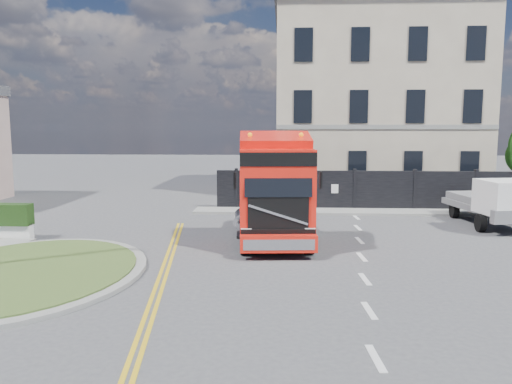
{
  "coord_description": "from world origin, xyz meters",
  "views": [
    {
      "loc": [
        0.38,
        -16.31,
        4.17
      ],
      "look_at": [
        -0.61,
        1.96,
        1.8
      ],
      "focal_mm": 35.0,
      "sensor_mm": 36.0,
      "label": 1
    }
  ],
  "objects": [
    {
      "name": "truck",
      "position": [
        0.09,
        1.25,
        1.75
      ],
      "size": [
        2.92,
        6.68,
        3.9
      ],
      "rotation": [
        0.0,
        0.0,
        0.08
      ],
      "color": "black",
      "rests_on": "ground"
    },
    {
      "name": "hoarding_fence",
      "position": [
        6.55,
        9.0,
        1.0
      ],
      "size": [
        18.8,
        0.25,
        2.0
      ],
      "color": "black",
      "rests_on": "ground"
    },
    {
      "name": "flatbed_pickup",
      "position": [
        9.33,
        4.46,
        1.13
      ],
      "size": [
        2.7,
        5.27,
        2.09
      ],
      "rotation": [
        0.0,
        0.0,
        0.15
      ],
      "color": "slate",
      "rests_on": "ground"
    },
    {
      "name": "georgian_building",
      "position": [
        6.0,
        16.5,
        5.77
      ],
      "size": [
        12.3,
        10.3,
        12.8
      ],
      "color": "beige",
      "rests_on": "ground"
    },
    {
      "name": "traffic_island",
      "position": [
        -7.0,
        -3.0,
        0.08
      ],
      "size": [
        6.8,
        6.8,
        0.17
      ],
      "color": "gray",
      "rests_on": "ground"
    },
    {
      "name": "ground",
      "position": [
        0.0,
        0.0,
        0.0
      ],
      "size": [
        120.0,
        120.0,
        0.0
      ],
      "primitive_type": "plane",
      "color": "#424244",
      "rests_on": "ground"
    },
    {
      "name": "pavement_far",
      "position": [
        6.0,
        8.1,
        0.06
      ],
      "size": [
        20.0,
        1.6,
        0.12
      ],
      "primitive_type": "cube",
      "color": "gray",
      "rests_on": "ground"
    }
  ]
}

